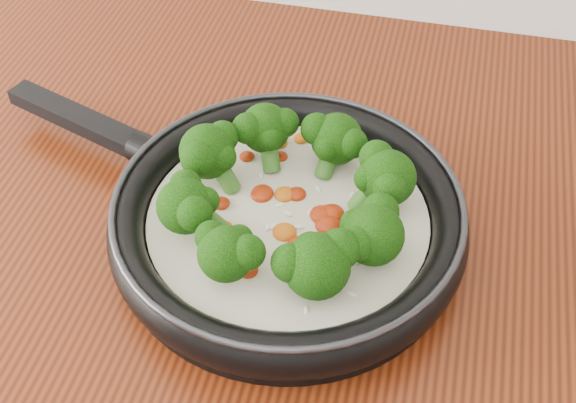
# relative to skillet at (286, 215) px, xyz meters

# --- Properties ---
(skillet) EXTENTS (0.51, 0.39, 0.09)m
(skillet) POSITION_rel_skillet_xyz_m (0.00, 0.00, 0.00)
(skillet) COLOR black
(skillet) RESTS_ON counter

